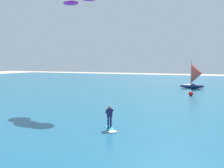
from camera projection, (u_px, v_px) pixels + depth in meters
ocean at (177, 86)px, 49.68m from camera, size 160.00×90.00×0.10m
kitesurfer at (110, 121)px, 16.69m from camera, size 1.57×1.93×1.67m
sailboat_far_left at (196, 76)px, 43.64m from camera, size 4.53×3.91×5.17m
marker_buoy at (191, 94)px, 33.84m from camera, size 0.63×0.63×0.63m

